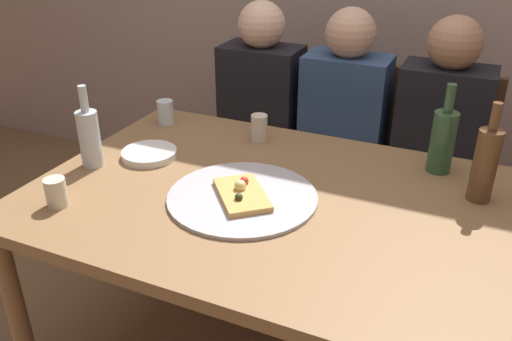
{
  "coord_description": "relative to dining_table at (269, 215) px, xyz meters",
  "views": [
    {
      "loc": [
        0.55,
        -1.32,
        1.55
      ],
      "look_at": [
        -0.06,
        0.04,
        0.79
      ],
      "focal_mm": 37.33,
      "sensor_mm": 36.0,
      "label": 1
    }
  ],
  "objects": [
    {
      "name": "pizza_slice_last",
      "position": [
        -0.06,
        -0.07,
        0.1
      ],
      "size": [
        0.24,
        0.25,
        0.05
      ],
      "color": "tan",
      "rests_on": "pizza_tray"
    },
    {
      "name": "guest_by_wall",
      "position": [
        0.41,
        0.76,
        -0.03
      ],
      "size": [
        0.36,
        0.56,
        1.17
      ],
      "rotation": [
        0.0,
        0.0,
        3.14
      ],
      "color": "black",
      "rests_on": "ground_plane"
    },
    {
      "name": "water_bottle",
      "position": [
        0.45,
        0.38,
        0.19
      ],
      "size": [
        0.08,
        0.08,
        0.3
      ],
      "color": "#2D5133",
      "rests_on": "dining_table"
    },
    {
      "name": "wine_glass",
      "position": [
        -0.54,
        -0.32,
        0.12
      ],
      "size": [
        0.06,
        0.06,
        0.09
      ],
      "primitive_type": "cylinder",
      "color": "beige",
      "rests_on": "dining_table"
    },
    {
      "name": "chair_middle",
      "position": [
        -0.0,
        0.91,
        -0.16
      ],
      "size": [
        0.44,
        0.44,
        0.9
      ],
      "rotation": [
        0.0,
        0.0,
        3.14
      ],
      "color": "#472D1E",
      "rests_on": "ground_plane"
    },
    {
      "name": "dining_table",
      "position": [
        0.0,
        0.0,
        0.0
      ],
      "size": [
        1.46,
        1.02,
        0.74
      ],
      "color": "olive",
      "rests_on": "ground_plane"
    },
    {
      "name": "pizza_tray",
      "position": [
        -0.06,
        -0.06,
        0.08
      ],
      "size": [
        0.46,
        0.46,
        0.01
      ],
      "primitive_type": "cylinder",
      "color": "#ADADB2",
      "rests_on": "dining_table"
    },
    {
      "name": "tumbler_far",
      "position": [
        -0.19,
        0.36,
        0.12
      ],
      "size": [
        0.06,
        0.06,
        0.1
      ],
      "primitive_type": "cylinder",
      "color": "beige",
      "rests_on": "dining_table"
    },
    {
      "name": "chair_left",
      "position": [
        -0.4,
        0.91,
        -0.16
      ],
      "size": [
        0.44,
        0.44,
        0.9
      ],
      "rotation": [
        0.0,
        0.0,
        3.14
      ],
      "color": "#472D1E",
      "rests_on": "ground_plane"
    },
    {
      "name": "beer_bottle",
      "position": [
        -0.62,
        -0.06,
        0.18
      ],
      "size": [
        0.07,
        0.07,
        0.28
      ],
      "color": "#B2BCC1",
      "rests_on": "dining_table"
    },
    {
      "name": "guest_in_beanie",
      "position": [
        -0.0,
        0.76,
        -0.03
      ],
      "size": [
        0.36,
        0.56,
        1.17
      ],
      "rotation": [
        0.0,
        0.0,
        3.14
      ],
      "color": "navy",
      "rests_on": "ground_plane"
    },
    {
      "name": "wine_bottle",
      "position": [
        0.59,
        0.23,
        0.19
      ],
      "size": [
        0.07,
        0.07,
        0.31
      ],
      "color": "brown",
      "rests_on": "dining_table"
    },
    {
      "name": "guest_in_sweater",
      "position": [
        -0.4,
        0.76,
        -0.03
      ],
      "size": [
        0.36,
        0.56,
        1.17
      ],
      "rotation": [
        0.0,
        0.0,
        3.14
      ],
      "color": "black",
      "rests_on": "ground_plane"
    },
    {
      "name": "tumbler_near",
      "position": [
        -0.61,
        0.36,
        0.12
      ],
      "size": [
        0.07,
        0.07,
        0.1
      ],
      "primitive_type": "cylinder",
      "color": "silver",
      "rests_on": "dining_table"
    },
    {
      "name": "chair_right",
      "position": [
        0.41,
        0.91,
        -0.16
      ],
      "size": [
        0.44,
        0.44,
        0.9
      ],
      "rotation": [
        0.0,
        0.0,
        3.14
      ],
      "color": "#472D1E",
      "rests_on": "ground_plane"
    },
    {
      "name": "plate_stack",
      "position": [
        -0.49,
        0.07,
        0.09
      ],
      "size": [
        0.19,
        0.19,
        0.03
      ],
      "primitive_type": "cylinder",
      "color": "white",
      "rests_on": "dining_table"
    }
  ]
}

